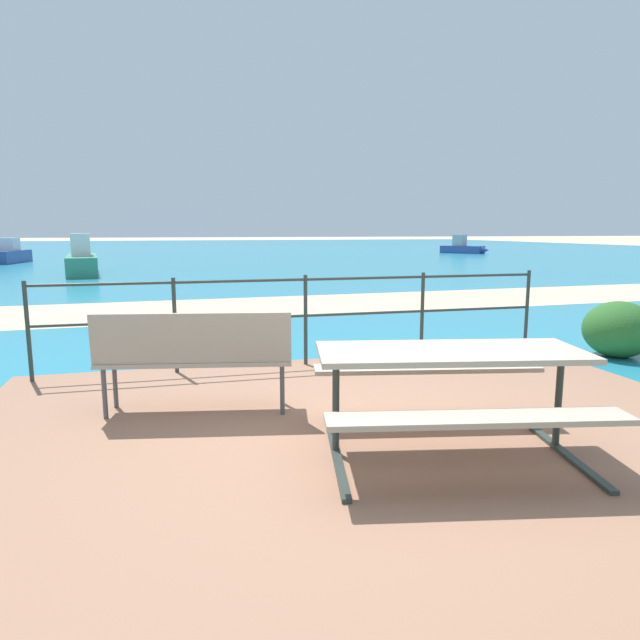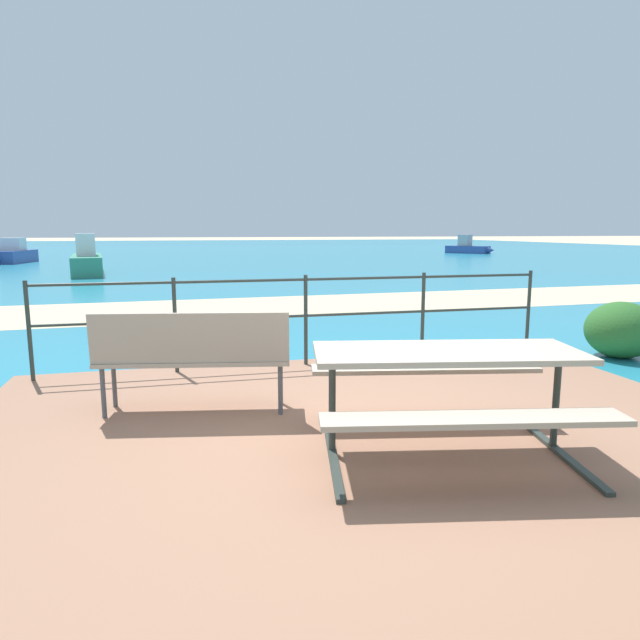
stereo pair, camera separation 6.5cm
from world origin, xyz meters
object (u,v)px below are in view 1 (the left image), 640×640
(boat_mid, at_px, (463,248))
(boat_near, at_px, (4,255))
(park_bench, at_px, (194,352))
(boat_far, at_px, (82,261))
(picnic_table, at_px, (450,373))

(boat_mid, bearing_deg, boat_near, -116.41)
(park_bench, height_order, boat_far, boat_far)
(park_bench, bearing_deg, picnic_table, 153.92)
(picnic_table, bearing_deg, boat_mid, 71.99)
(boat_far, bearing_deg, boat_mid, -68.55)
(boat_near, distance_m, boat_mid, 27.98)
(boat_far, bearing_deg, park_bench, -176.77)
(boat_near, xyz_separation_m, boat_mid, (27.56, 4.78, -0.02))
(picnic_table, height_order, boat_mid, boat_mid)
(boat_near, bearing_deg, boat_far, 39.13)
(boat_mid, distance_m, boat_far, 26.19)
(boat_far, bearing_deg, boat_near, 22.21)
(picnic_table, height_order, boat_far, boat_far)
(boat_near, xyz_separation_m, boat_far, (4.81, -8.19, 0.07))
(picnic_table, xyz_separation_m, boat_mid, (17.51, 31.63, -0.23))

